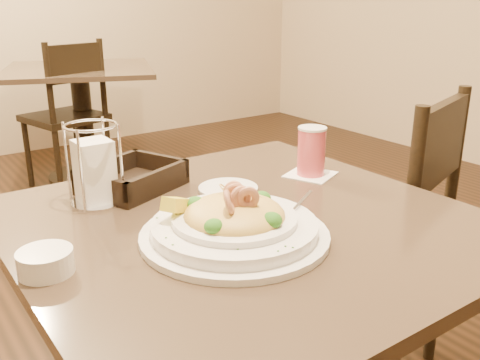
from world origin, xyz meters
TOP-DOWN VIEW (x-y plane):
  - main_table at (0.00, 0.00)m, footprint 0.90×0.90m
  - background_table at (0.57, 2.59)m, footprint 1.17×1.17m
  - dining_chair_near at (0.61, 0.13)m, footprint 0.53×0.53m
  - dining_chair_far at (0.43, 2.46)m, footprint 0.51×0.51m
  - pasta_bowl at (-0.07, -0.06)m, footprint 0.39×0.36m
  - drink_glass at (0.30, 0.13)m, footprint 0.15×0.15m
  - bread_basket at (-0.11, 0.31)m, footprint 0.26×0.24m
  - napkin_caddy at (-0.21, 0.26)m, footprint 0.11×0.11m
  - side_plate at (0.07, 0.16)m, footprint 0.17×0.17m
  - butter_ramekin at (-0.40, 0.01)m, footprint 0.12×0.12m

SIDE VIEW (x-z plane):
  - dining_chair_near at x=0.61m, z-range 0.03..0.96m
  - dining_chair_far at x=0.43m, z-range 0.03..0.96m
  - main_table at x=0.00m, z-range 0.14..0.88m
  - background_table at x=0.57m, z-range 0.14..0.88m
  - side_plate at x=0.07m, z-range 0.74..0.75m
  - butter_ramekin at x=-0.40m, z-range 0.74..0.78m
  - bread_basket at x=-0.11m, z-range 0.73..0.79m
  - pasta_bowl at x=-0.07m, z-range 0.72..0.83m
  - drink_glass at x=0.30m, z-range 0.74..0.87m
  - napkin_caddy at x=-0.21m, z-range 0.73..0.91m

